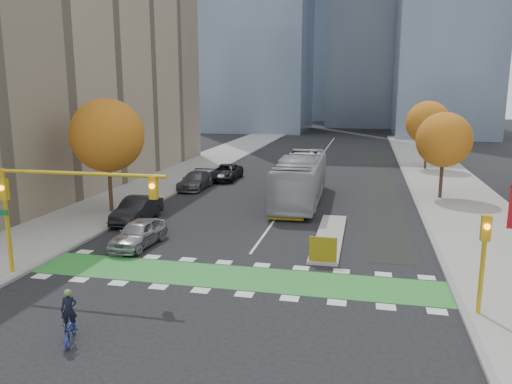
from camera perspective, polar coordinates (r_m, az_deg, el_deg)
The scene contains 22 objects.
ground at distance 22.80m, azimuth -3.60°, elevation -11.01°, with size 300.00×300.00×0.00m, color black.
sidewalk_west at distance 45.49m, azimuth -13.05°, elevation 0.24°, with size 7.00×120.00×0.15m, color gray.
sidewalk_east at distance 41.83m, azimuth 22.63°, elevation -1.33°, with size 7.00×120.00×0.15m, color gray.
curb_west at distance 44.11m, azimuth -8.94°, elevation 0.05°, with size 0.30×120.00×0.16m, color gray.
curb_east at distance 41.34m, azimuth 17.86°, elevation -1.14°, with size 0.30×120.00×0.16m, color gray.
bike_crossing at distance 24.14m, azimuth -2.61°, elevation -9.67°, with size 20.00×3.00×0.01m, color #2B8531.
centre_line at distance 61.14m, azimuth 6.80°, elevation 3.22°, with size 0.15×70.00×0.01m, color silver.
bike_lane_paint at distance 51.00m, azimuth 14.07°, elevation 1.31°, with size 2.50×50.00×0.01m, color black.
median_island at distance 30.53m, azimuth 8.40°, elevation -5.07°, with size 1.60×10.00×0.16m, color gray.
hazard_board at distance 25.74m, azimuth 7.65°, elevation -6.52°, with size 1.40×0.12×1.30m, color yellow.
building_west at distance 51.88m, azimuth -23.60°, elevation 14.75°, with size 16.00×44.00×25.00m, color gray.
tree_west at distance 37.00m, azimuth -16.64°, elevation 6.21°, with size 5.20×5.20×8.22m.
tree_east_near at distance 42.83m, azimuth 20.69°, elevation 5.60°, with size 4.40×4.40×7.08m.
tree_east_far at distance 58.70m, azimuth 19.06°, elevation 7.48°, with size 4.80×4.80×7.65m.
traffic_signal_west at distance 24.54m, azimuth -22.17°, elevation -0.37°, with size 8.53×0.56×5.20m.
traffic_signal_east at distance 21.11m, azimuth 24.60°, elevation -6.05°, with size 0.35×0.43×4.10m.
cyclist at distance 19.29m, azimuth -20.48°, elevation -13.98°, with size 1.20×1.80×1.97m.
bus at distance 39.65m, azimuth 5.10°, elevation 1.50°, with size 3.14×13.40×3.73m, color #A5ABAD.
parked_car_a at distance 29.22m, azimuth -13.29°, elevation -4.61°, with size 1.81×4.51×1.54m, color #939498.
parked_car_b at distance 34.61m, azimuth -13.43°, elevation -1.99°, with size 1.77×5.08×1.67m, color black.
parked_car_c at distance 45.37m, azimuth -6.92°, elevation 1.33°, with size 2.17×5.33×1.55m, color #515257.
parked_car_d at distance 49.66m, azimuth -3.53°, elevation 2.26°, with size 2.55×5.53×1.54m, color black.
Camera 1 is at (5.91, -20.22, 8.72)m, focal length 35.00 mm.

